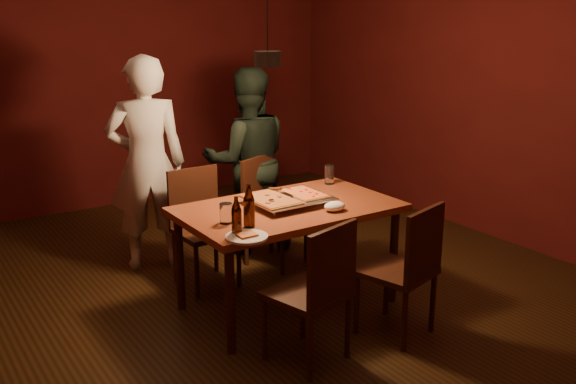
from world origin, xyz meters
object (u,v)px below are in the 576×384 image
beer_bottle_b (249,206)px  pendant_lamp (268,57)px  pizza_tray (289,200)px  diner_dark (248,161)px  beer_bottle_a (236,216)px  chair_far_right (268,200)px  diner_white (147,164)px  chair_near_right (409,259)px  plate_slice (247,237)px  chair_far_left (200,216)px  dining_table (288,216)px  chair_near_left (318,281)px

beer_bottle_b → pendant_lamp: 1.02m
pizza_tray → pendant_lamp: bearing=137.4°
pizza_tray → diner_dark: (0.31, 1.11, 0.03)m
beer_bottle_b → diner_dark: bearing=60.2°
beer_bottle_a → pendant_lamp: size_ratio=0.22×
pizza_tray → pendant_lamp: size_ratio=0.50×
chair_far_right → diner_white: 1.03m
chair_near_right → pizza_tray: size_ratio=0.94×
plate_slice → diner_dark: (0.91, 1.56, 0.04)m
chair_far_right → diner_dark: diner_dark is taller
chair_near_right → beer_bottle_a: size_ratio=2.16×
beer_bottle_b → diner_white: bearing=93.1°
pizza_tray → beer_bottle_b: beer_bottle_b is taller
diner_dark → pendant_lamp: (-0.42, -1.02, 0.96)m
chair_far_left → diner_dark: 0.83m
diner_dark → chair_far_left: bearing=51.9°
chair_near_right → plate_slice: (-0.95, 0.40, 0.22)m
pendant_lamp → diner_dark: bearing=67.6°
chair_far_right → beer_bottle_b: size_ratio=2.01×
diner_white → diner_dark: 0.88m
chair_far_left → pendant_lamp: (0.25, -0.60, 1.22)m
chair_near_right → diner_dark: size_ratio=0.32×
beer_bottle_a → dining_table: bearing=28.7°
pendant_lamp → chair_near_left: bearing=-104.1°
chair_near_left → chair_far_left: bearing=76.4°
dining_table → pizza_tray: size_ratio=2.73×
beer_bottle_a → plate_slice: bearing=-78.4°
dining_table → diner_dark: size_ratio=0.93×
chair_near_right → pendant_lamp: pendant_lamp is taller
chair_far_right → chair_near_right: 1.61m
chair_far_left → pizza_tray: chair_far_left is taller
chair_far_left → plate_slice: bearing=76.5°
chair_far_left → chair_near_right: 1.70m
chair_far_right → dining_table: bearing=44.6°
beer_bottle_b → diner_white: diner_white is taller
chair_far_left → chair_near_right: same height
chair_near_right → chair_far_right: bearing=76.6°
chair_far_left → chair_far_right: size_ratio=0.88×
chair_far_right → diner_dark: size_ratio=0.34×
chair_near_right → beer_bottle_a: (-0.97, 0.49, 0.33)m
beer_bottle_b → plate_slice: 0.24m
diner_white → pendant_lamp: bearing=128.8°
dining_table → chair_near_right: 0.91m
chair_near_left → beer_bottle_b: size_ratio=1.87×
chair_near_right → diner_dark: diner_dark is taller
beer_bottle_a → diner_white: size_ratio=0.14×
chair_near_left → diner_white: diner_white is taller
chair_near_right → chair_far_left: bearing=99.2°
chair_far_right → pizza_tray: bearing=45.6°
chair_far_left → chair_near_left: same height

